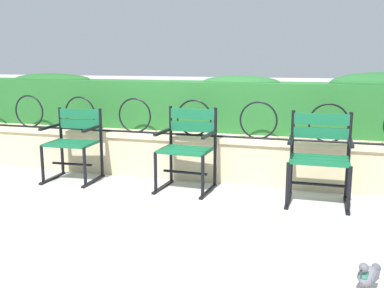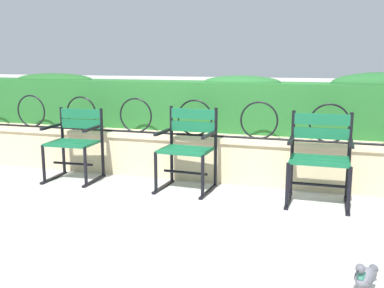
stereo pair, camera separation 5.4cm
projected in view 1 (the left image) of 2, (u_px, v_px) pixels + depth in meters
name	position (u px, v px, depth m)	size (l,w,h in m)	color
ground_plane	(189.00, 200.00, 4.42)	(60.00, 60.00, 0.00)	#B7B5AF
stone_wall	(210.00, 157.00, 5.15)	(7.77, 0.41, 0.52)	#C6B289
iron_arch_fence	(196.00, 120.00, 5.03)	(7.22, 0.02, 0.42)	black
hedge_row	(222.00, 103.00, 5.45)	(7.62, 0.56, 0.73)	#236028
park_chair_left	(74.00, 141.00, 5.10)	(0.59, 0.55, 0.82)	#145B38
park_chair_centre	(188.00, 147.00, 4.72)	(0.59, 0.55, 0.88)	#145B38
park_chair_right	(320.00, 155.00, 4.28)	(0.59, 0.52, 0.88)	#145B38
pigeon_far_side	(368.00, 275.00, 2.65)	(0.17, 0.28, 0.22)	slate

